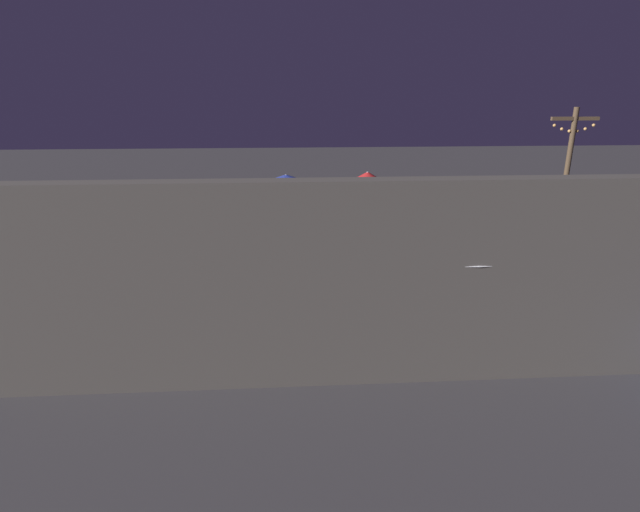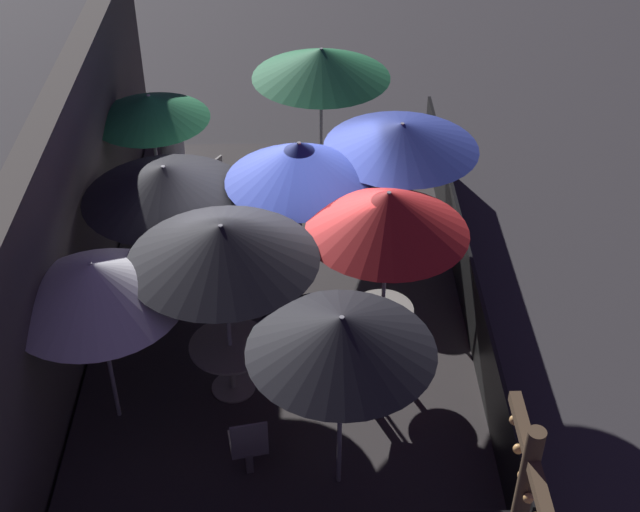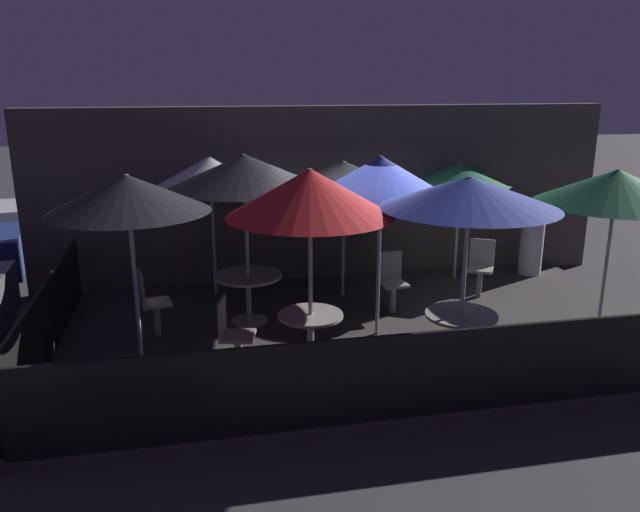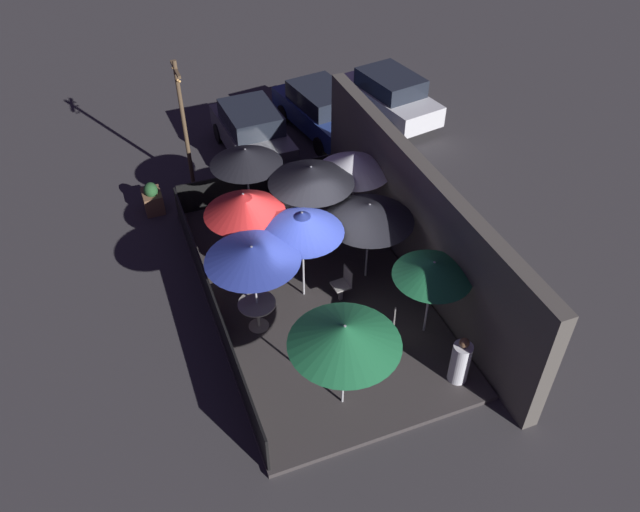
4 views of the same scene
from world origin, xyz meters
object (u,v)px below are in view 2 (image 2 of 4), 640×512
Objects in this scene: patio_umbrella_2 at (222,243)px; patio_chair_0 at (222,186)px; patio_chair_2 at (249,444)px; patio_umbrella_7 at (150,107)px; patio_chair_3 at (241,250)px; patio_umbrella_3 at (94,283)px; dining_table_1 at (395,236)px; patio_umbrella_1 at (402,136)px; patio_chair_1 at (369,376)px; patron_0 at (171,138)px; patio_umbrella_8 at (341,334)px; patio_umbrella_6 at (165,182)px; patio_umbrella_4 at (321,63)px; patio_umbrella_0 at (388,212)px; patio_umbrella_5 at (299,162)px; dining_table_2 at (231,353)px; dining_table_0 at (382,319)px.

patio_umbrella_2 is 2.64× the size of patio_chair_0.
patio_umbrella_7 is at bearing 5.90° from patio_chair_2.
patio_chair_3 is at bearing -46.37° from patio_chair_0.
patio_umbrella_3 is 2.66× the size of dining_table_1.
patio_chair_2 is (-3.70, 1.92, -1.70)m from patio_umbrella_1.
patio_chair_1 is 1.70m from patio_chair_2.
patio_umbrella_1 is 1.95× the size of patron_0.
patio_chair_2 is (0.09, 0.98, -1.67)m from patio_umbrella_8.
patio_chair_1 is (-1.98, -2.48, -1.47)m from patio_umbrella_6.
patio_umbrella_4 is 2.94m from patron_0.
patio_umbrella_0 reaches higher than patio_umbrella_7.
patio_umbrella_0 is 4.57m from patio_umbrella_7.
patio_umbrella_5 is 3.56m from patio_chair_2.
patio_umbrella_7 is 0.87× the size of patio_umbrella_8.
patron_0 is at bearing 2.25° from patio_chair_2.
patio_chair_0 is at bearing 5.54° from dining_table_2.
patio_umbrella_5 is 2.66× the size of patio_chair_2.
patio_chair_3 is (2.54, 1.62, -0.02)m from patio_chair_1.
patio_umbrella_6 is 2.37× the size of patio_chair_2.
patio_umbrella_5 is (2.13, -2.19, 0.19)m from patio_umbrella_3.
patio_chair_1 is at bearing -175.22° from patio_umbrella_4.
patio_umbrella_0 reaches higher than patron_0.
patio_umbrella_3 is at bearing 154.81° from patio_umbrella_4.
patio_umbrella_2 is 1.08× the size of patio_umbrella_4.
patron_0 is (3.12, 1.33, 0.04)m from patio_chair_3.
patio_chair_0 is at bearing 29.75° from patio_umbrella_5.
patio_umbrella_6 is at bearing 68.39° from dining_table_0.
patio_umbrella_8 is at bearing -139.45° from dining_table_2.
patio_chair_1 reaches higher than dining_table_0.
patio_chair_1 reaches higher than patio_chair_0.
patio_umbrella_0 is 1.61m from dining_table_0.
patio_umbrella_8 is at bearing 137.18° from patron_0.
patio_umbrella_0 reaches higher than dining_table_0.
patio_umbrella_4 reaches higher than patio_chair_2.
patio_umbrella_5 is at bearing -21.83° from patio_chair_2.
patio_umbrella_3 is 3.31m from patio_chair_3.
patron_0 reaches higher than dining_table_0.
dining_table_0 is at bearing 150.25° from patron_0.
patio_chair_1 is at bearing -144.67° from patio_umbrella_7.
dining_table_1 is (0.00, -0.00, -1.62)m from patio_umbrella_1.
patio_umbrella_6 is at bearing -167.53° from patio_umbrella_7.
patio_umbrella_0 is at bearing 169.63° from dining_table_1.
dining_table_2 is 1.39m from patio_chair_2.
patio_umbrella_6 is 3.50m from patio_chair_1.
patio_umbrella_0 is at bearing -16.91° from patio_umbrella_8.
patio_chair_1 is at bearing 166.23° from dining_table_0.
patio_chair_0 is 1.00× the size of patio_chair_2.
patio_chair_1 is at bearing -128.72° from patio_umbrella_6.
dining_table_1 is (0.70, -3.02, -1.39)m from patio_umbrella_6.
dining_table_1 is at bearing -76.92° from patio_umbrella_6.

